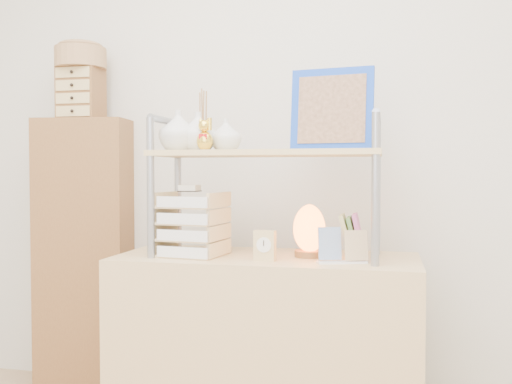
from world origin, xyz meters
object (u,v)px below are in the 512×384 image
Objects in this scene: desk at (266,349)px; cabinet at (85,254)px; letter_tray at (190,228)px; salt_lamp at (309,230)px.

cabinet reaches higher than desk.
desk is 4.20× the size of letter_tray.
desk is at bearing 12.86° from letter_tray.
desk is 1.12m from cabinet.
desk is 0.51m from salt_lamp.
cabinet is at bearing 163.35° from salt_lamp.
salt_lamp is at bearing -23.56° from cabinet.
salt_lamp is (1.18, -0.35, 0.18)m from cabinet.
letter_tray is (-0.30, -0.07, 0.49)m from desk.
letter_tray is at bearing -167.14° from desk.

